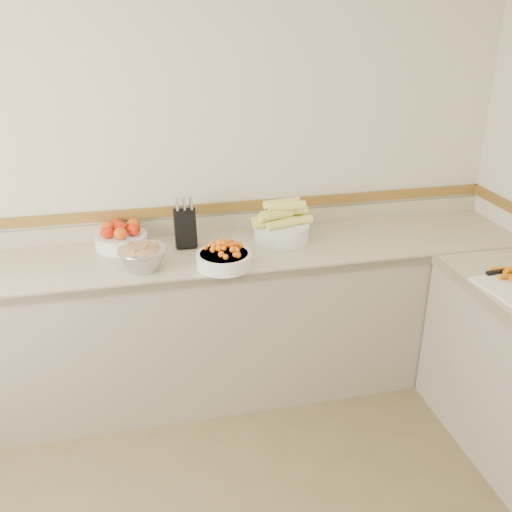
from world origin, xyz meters
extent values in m
plane|color=beige|center=(0.00, 2.00, 1.30)|extent=(4.00, 0.00, 4.00)
cube|color=#C3B78E|center=(0.00, 1.68, 0.88)|extent=(4.00, 0.65, 0.04)
cube|color=#9F967F|center=(0.00, 1.68, 0.43)|extent=(4.00, 0.63, 0.86)
cube|color=gray|center=(0.00, 1.36, 0.88)|extent=(4.00, 0.02, 0.04)
cube|color=#C3B78E|center=(0.00, 1.99, 0.95)|extent=(4.00, 0.02, 0.10)
cube|color=olive|center=(0.00, 1.99, 1.05)|extent=(4.00, 0.02, 0.06)
cube|color=black|center=(0.04, 1.80, 1.01)|extent=(0.12, 0.15, 0.24)
cylinder|color=silver|center=(0.00, 1.78, 1.16)|extent=(0.02, 0.03, 0.06)
cylinder|color=silver|center=(0.04, 1.78, 1.16)|extent=(0.02, 0.03, 0.06)
cylinder|color=silver|center=(0.08, 1.78, 1.16)|extent=(0.02, 0.03, 0.06)
cylinder|color=silver|center=(0.00, 1.80, 1.16)|extent=(0.02, 0.03, 0.06)
cylinder|color=silver|center=(0.04, 1.80, 1.16)|extent=(0.02, 0.03, 0.06)
cylinder|color=silver|center=(0.08, 1.80, 1.16)|extent=(0.02, 0.03, 0.06)
cylinder|color=silver|center=(0.00, 1.83, 1.16)|extent=(0.02, 0.03, 0.06)
cylinder|color=silver|center=(0.04, 1.83, 1.16)|extent=(0.02, 0.03, 0.06)
cylinder|color=silver|center=(0.08, 1.83, 1.16)|extent=(0.02, 0.03, 0.06)
cylinder|color=white|center=(-0.32, 1.86, 0.94)|extent=(0.29, 0.29, 0.08)
torus|color=white|center=(-0.32, 1.86, 0.97)|extent=(0.30, 0.30, 0.01)
cylinder|color=white|center=(-0.32, 1.86, 0.97)|extent=(0.26, 0.26, 0.01)
ellipsoid|color=red|center=(-0.40, 1.82, 1.01)|extent=(0.08, 0.08, 0.07)
ellipsoid|color=#ED5008|center=(-0.32, 1.79, 1.01)|extent=(0.08, 0.08, 0.07)
ellipsoid|color=red|center=(-0.25, 1.83, 1.01)|extent=(0.08, 0.08, 0.07)
ellipsoid|color=#ED5008|center=(-0.40, 1.91, 1.01)|extent=(0.08, 0.08, 0.07)
ellipsoid|color=red|center=(-0.32, 1.87, 1.01)|extent=(0.08, 0.08, 0.07)
ellipsoid|color=#ED5008|center=(-0.25, 1.92, 1.01)|extent=(0.08, 0.08, 0.07)
ellipsoid|color=red|center=(-0.34, 1.94, 1.01)|extent=(0.08, 0.08, 0.07)
cylinder|color=white|center=(0.20, 1.47, 0.94)|extent=(0.29, 0.29, 0.08)
torus|color=white|center=(0.20, 1.47, 0.97)|extent=(0.30, 0.30, 0.01)
cylinder|color=white|center=(0.20, 1.47, 0.97)|extent=(0.26, 0.26, 0.01)
sphere|color=#F66208|center=(0.20, 1.49, 1.04)|extent=(0.03, 0.03, 0.03)
sphere|color=#F66208|center=(0.18, 1.48, 1.02)|extent=(0.03, 0.03, 0.03)
sphere|color=#F66208|center=(0.19, 1.57, 1.00)|extent=(0.03, 0.03, 0.03)
sphere|color=#F66208|center=(0.20, 1.38, 1.00)|extent=(0.03, 0.03, 0.03)
sphere|color=#F66208|center=(0.30, 1.51, 1.00)|extent=(0.03, 0.03, 0.03)
sphere|color=#F66208|center=(0.18, 1.47, 1.04)|extent=(0.03, 0.03, 0.03)
sphere|color=#F66208|center=(0.18, 1.50, 1.02)|extent=(0.03, 0.03, 0.03)
sphere|color=#F66208|center=(0.23, 1.44, 1.03)|extent=(0.03, 0.03, 0.03)
sphere|color=#F66208|center=(0.15, 1.54, 1.01)|extent=(0.03, 0.03, 0.03)
sphere|color=#F66208|center=(0.21, 1.45, 1.03)|extent=(0.03, 0.03, 0.03)
sphere|color=#F66208|center=(0.28, 1.50, 1.01)|extent=(0.03, 0.03, 0.03)
sphere|color=#F66208|center=(0.18, 1.51, 1.02)|extent=(0.03, 0.03, 0.03)
sphere|color=#F66208|center=(0.24, 1.52, 1.02)|extent=(0.03, 0.03, 0.03)
sphere|color=#F66208|center=(0.19, 1.45, 1.03)|extent=(0.03, 0.03, 0.03)
sphere|color=#F66208|center=(0.21, 1.46, 1.05)|extent=(0.03, 0.03, 0.03)
sphere|color=#F66208|center=(0.19, 1.50, 1.03)|extent=(0.03, 0.03, 0.03)
sphere|color=#F66208|center=(0.14, 1.45, 1.01)|extent=(0.03, 0.03, 0.03)
sphere|color=#F66208|center=(0.13, 1.43, 1.01)|extent=(0.03, 0.03, 0.03)
sphere|color=#F66208|center=(0.22, 1.47, 1.04)|extent=(0.03, 0.03, 0.03)
sphere|color=#F66208|center=(0.26, 1.52, 1.01)|extent=(0.03, 0.03, 0.03)
sphere|color=#F66208|center=(0.26, 1.43, 1.01)|extent=(0.03, 0.03, 0.03)
sphere|color=#F66208|center=(0.24, 1.43, 1.02)|extent=(0.03, 0.03, 0.03)
sphere|color=#F66208|center=(0.17, 1.54, 1.01)|extent=(0.03, 0.03, 0.03)
sphere|color=#F66208|center=(0.21, 1.48, 1.04)|extent=(0.03, 0.03, 0.03)
sphere|color=#F66208|center=(0.18, 1.48, 1.03)|extent=(0.03, 0.03, 0.03)
sphere|color=#F66208|center=(0.21, 1.39, 1.01)|extent=(0.03, 0.03, 0.03)
sphere|color=#F66208|center=(0.22, 1.45, 1.03)|extent=(0.03, 0.03, 0.03)
sphere|color=#F66208|center=(0.15, 1.44, 1.01)|extent=(0.03, 0.03, 0.03)
sphere|color=#F66208|center=(0.20, 1.49, 1.04)|extent=(0.03, 0.03, 0.03)
sphere|color=#F66208|center=(0.17, 1.40, 1.01)|extent=(0.03, 0.03, 0.03)
sphere|color=#F66208|center=(0.23, 1.46, 1.03)|extent=(0.03, 0.03, 0.03)
sphere|color=#F66208|center=(0.24, 1.45, 1.01)|extent=(0.03, 0.03, 0.03)
sphere|color=#F66208|center=(0.18, 1.48, 1.03)|extent=(0.03, 0.03, 0.03)
sphere|color=#F66208|center=(0.25, 1.56, 1.00)|extent=(0.03, 0.03, 0.03)
sphere|color=#F66208|center=(0.23, 1.46, 1.02)|extent=(0.03, 0.03, 0.03)
sphere|color=#F66208|center=(0.11, 1.43, 1.00)|extent=(0.03, 0.03, 0.03)
sphere|color=#F66208|center=(0.26, 1.54, 1.01)|extent=(0.03, 0.03, 0.03)
sphere|color=#F66208|center=(0.30, 1.46, 1.00)|extent=(0.03, 0.03, 0.03)
sphere|color=#F66208|center=(0.17, 1.50, 1.03)|extent=(0.03, 0.03, 0.03)
cylinder|color=white|center=(0.60, 1.77, 0.95)|extent=(0.33, 0.33, 0.10)
torus|color=white|center=(0.60, 1.77, 0.99)|extent=(0.33, 0.33, 0.01)
cylinder|color=#FAF767|center=(0.53, 1.75, 1.02)|extent=(0.22, 0.08, 0.05)
cylinder|color=#FAF767|center=(0.60, 1.72, 1.02)|extent=(0.22, 0.11, 0.05)
cylinder|color=#FAF767|center=(0.67, 1.75, 1.02)|extent=(0.22, 0.05, 0.05)
cylinder|color=#FAF767|center=(0.54, 1.81, 1.02)|extent=(0.22, 0.09, 0.05)
cylinder|color=#FAF767|center=(0.64, 1.82, 1.02)|extent=(0.22, 0.07, 0.05)
cylinder|color=#FAF767|center=(0.58, 1.77, 1.07)|extent=(0.22, 0.10, 0.05)
cylinder|color=#FAF767|center=(0.65, 1.78, 1.07)|extent=(0.22, 0.06, 0.05)
cylinder|color=#FAF767|center=(0.60, 1.80, 1.12)|extent=(0.22, 0.08, 0.05)
cylinder|color=#FAF767|center=(0.56, 1.74, 1.07)|extent=(0.22, 0.11, 0.05)
cylinder|color=#FAF767|center=(0.62, 1.75, 1.12)|extent=(0.22, 0.06, 0.05)
cylinder|color=#B2B2BA|center=(-0.21, 1.53, 0.96)|extent=(0.26, 0.26, 0.12)
torus|color=#B2B2BA|center=(-0.21, 1.53, 1.01)|extent=(0.26, 0.26, 0.01)
ellipsoid|color=red|center=(-0.21, 1.53, 1.00)|extent=(0.21, 0.21, 0.07)
cube|color=red|center=(-0.18, 1.48, 1.03)|extent=(0.02, 0.02, 0.02)
cube|color=#90D065|center=(-0.27, 1.58, 1.03)|extent=(0.02, 0.02, 0.02)
cube|color=red|center=(-0.20, 1.49, 1.04)|extent=(0.02, 0.02, 0.02)
cube|color=#90D065|center=(-0.20, 1.61, 1.02)|extent=(0.02, 0.02, 0.02)
cube|color=red|center=(-0.21, 1.49, 1.02)|extent=(0.02, 0.02, 0.02)
cube|color=#90D065|center=(-0.20, 1.50, 1.04)|extent=(0.02, 0.02, 0.02)
cube|color=red|center=(-0.18, 1.58, 1.03)|extent=(0.02, 0.02, 0.02)
cube|color=#90D065|center=(-0.19, 1.52, 1.04)|extent=(0.02, 0.02, 0.02)
cube|color=red|center=(-0.25, 1.47, 1.03)|extent=(0.02, 0.02, 0.02)
cube|color=#90D065|center=(-0.26, 1.52, 1.04)|extent=(0.02, 0.02, 0.02)
cube|color=red|center=(-0.25, 1.49, 1.03)|extent=(0.02, 0.02, 0.02)
cube|color=#90D065|center=(-0.14, 1.56, 1.03)|extent=(0.02, 0.02, 0.02)
cube|color=red|center=(-0.14, 1.52, 1.04)|extent=(0.02, 0.02, 0.02)
cube|color=#90D065|center=(-0.28, 1.54, 1.02)|extent=(0.02, 0.02, 0.02)
cone|color=orange|center=(1.64, 1.07, 0.93)|extent=(0.19, 0.05, 0.03)
cube|color=black|center=(1.54, 1.05, 0.92)|extent=(0.10, 0.03, 0.02)
camera|label=1|loc=(-0.24, -1.24, 2.19)|focal=40.00mm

